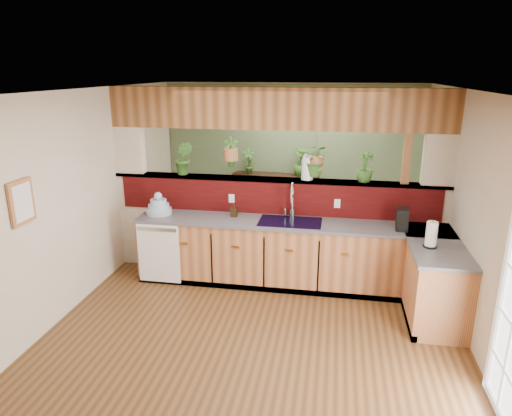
% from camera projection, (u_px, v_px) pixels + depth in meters
% --- Properties ---
extents(ground, '(4.60, 7.00, 0.01)m').
position_uv_depth(ground, '(259.00, 319.00, 5.38)').
color(ground, '#54351A').
rests_on(ground, ground).
extents(ceiling, '(4.60, 7.00, 0.01)m').
position_uv_depth(ceiling, '(259.00, 92.00, 4.62)').
color(ceiling, brown).
rests_on(ceiling, ground).
extents(wall_back, '(4.60, 0.02, 2.60)m').
position_uv_depth(wall_back, '(291.00, 156.00, 8.30)').
color(wall_back, beige).
rests_on(wall_back, ground).
extents(wall_left, '(0.02, 7.00, 2.60)m').
position_uv_depth(wall_left, '(67.00, 204.00, 5.38)').
color(wall_left, beige).
rests_on(wall_left, ground).
extents(wall_right, '(0.02, 7.00, 2.60)m').
position_uv_depth(wall_right, '(483.00, 226.00, 4.62)').
color(wall_right, beige).
rests_on(wall_right, ground).
extents(pass_through_partition, '(4.60, 0.21, 2.60)m').
position_uv_depth(pass_through_partition, '(277.00, 192.00, 6.30)').
color(pass_through_partition, beige).
rests_on(pass_through_partition, ground).
extents(pass_through_ledge, '(4.60, 0.21, 0.04)m').
position_uv_depth(pass_through_ledge, '(276.00, 180.00, 6.25)').
color(pass_through_ledge, brown).
rests_on(pass_through_ledge, ground).
extents(header_beam, '(4.60, 0.15, 0.55)m').
position_uv_depth(header_beam, '(276.00, 109.00, 5.97)').
color(header_beam, brown).
rests_on(header_beam, ground).
extents(sage_backwall, '(4.55, 0.02, 2.55)m').
position_uv_depth(sage_backwall, '(291.00, 157.00, 8.28)').
color(sage_backwall, '#586F4B').
rests_on(sage_backwall, ground).
extents(countertop, '(4.14, 1.52, 0.90)m').
position_uv_depth(countertop, '(333.00, 260.00, 5.93)').
color(countertop, '#9D5D36').
rests_on(countertop, ground).
extents(dishwasher, '(0.58, 0.03, 0.82)m').
position_uv_depth(dishwasher, '(159.00, 253.00, 6.12)').
color(dishwasher, white).
rests_on(dishwasher, ground).
extents(navy_sink, '(0.82, 0.50, 0.18)m').
position_uv_depth(navy_sink, '(290.00, 227.00, 6.02)').
color(navy_sink, black).
rests_on(navy_sink, countertop).
extents(framed_print, '(0.04, 0.35, 0.45)m').
position_uv_depth(framed_print, '(22.00, 202.00, 4.55)').
color(framed_print, '#9D5D36').
rests_on(framed_print, wall_left).
extents(faucet, '(0.22, 0.22, 0.50)m').
position_uv_depth(faucet, '(292.00, 199.00, 6.06)').
color(faucet, '#B7B7B2').
rests_on(faucet, countertop).
extents(dish_stack, '(0.35, 0.35, 0.31)m').
position_uv_depth(dish_stack, '(159.00, 207.00, 6.30)').
color(dish_stack, '#9FB1CE').
rests_on(dish_stack, countertop).
extents(soap_dispenser, '(0.08, 0.09, 0.18)m').
position_uv_depth(soap_dispenser, '(234.00, 210.00, 6.18)').
color(soap_dispenser, '#322312').
rests_on(soap_dispenser, countertop).
extents(coffee_maker, '(0.14, 0.24, 0.27)m').
position_uv_depth(coffee_maker, '(402.00, 220.00, 5.67)').
color(coffee_maker, black).
rests_on(coffee_maker, countertop).
extents(paper_towel, '(0.15, 0.15, 0.32)m').
position_uv_depth(paper_towel, '(431.00, 235.00, 5.10)').
color(paper_towel, black).
rests_on(paper_towel, countertop).
extents(glass_jar, '(0.16, 0.16, 0.35)m').
position_uv_depth(glass_jar, '(307.00, 167.00, 6.12)').
color(glass_jar, silver).
rests_on(glass_jar, pass_through_ledge).
extents(ledge_plant_left, '(0.26, 0.21, 0.47)m').
position_uv_depth(ledge_plant_left, '(184.00, 158.00, 6.39)').
color(ledge_plant_left, '#2D561D').
rests_on(ledge_plant_left, pass_through_ledge).
extents(ledge_plant_right, '(0.23, 0.23, 0.40)m').
position_uv_depth(ledge_plant_right, '(365.00, 167.00, 5.99)').
color(ledge_plant_right, '#2D561D').
rests_on(ledge_plant_right, pass_through_ledge).
extents(hanging_plant_a, '(0.26, 0.23, 0.54)m').
position_uv_depth(hanging_plant_a, '(231.00, 142.00, 6.21)').
color(hanging_plant_a, brown).
rests_on(hanging_plant_a, header_beam).
extents(hanging_plant_b, '(0.45, 0.41, 0.55)m').
position_uv_depth(hanging_plant_b, '(316.00, 146.00, 6.02)').
color(hanging_plant_b, brown).
rests_on(hanging_plant_b, header_beam).
extents(shelving_console, '(1.58, 0.74, 1.02)m').
position_uv_depth(shelving_console, '(275.00, 202.00, 8.34)').
color(shelving_console, black).
rests_on(shelving_console, ground).
extents(shelf_plant_a, '(0.28, 0.24, 0.46)m').
position_uv_depth(shelf_plant_a, '(249.00, 161.00, 8.20)').
color(shelf_plant_a, '#2D561D').
rests_on(shelf_plant_a, shelving_console).
extents(shelf_plant_b, '(0.34, 0.34, 0.50)m').
position_uv_depth(shelf_plant_b, '(301.00, 162.00, 8.04)').
color(shelf_plant_b, '#2D561D').
rests_on(shelf_plant_b, shelving_console).
extents(floor_plant, '(0.84, 0.78, 0.77)m').
position_uv_depth(floor_plant, '(369.00, 235.00, 6.98)').
color(floor_plant, '#2D561D').
rests_on(floor_plant, ground).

